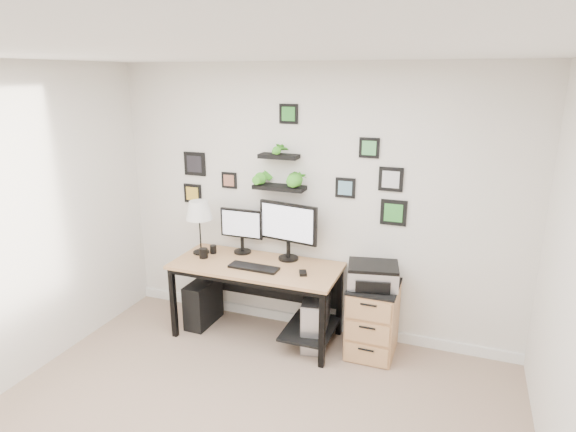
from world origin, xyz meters
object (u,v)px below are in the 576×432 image
at_px(pc_tower_black, 203,302).
at_px(monitor_right, 288,227).
at_px(pc_tower_grey, 316,320).
at_px(printer, 373,275).
at_px(table_lamp, 199,212).
at_px(mug, 203,253).
at_px(monitor_left, 242,228).
at_px(file_cabinet, 373,319).
at_px(desk, 261,276).

bearing_deg(pc_tower_black, monitor_right, 14.17).
relative_size(pc_tower_grey, printer, 1.06).
distance_m(table_lamp, printer, 1.79).
height_order(mug, pc_tower_black, mug).
height_order(monitor_right, pc_tower_grey, monitor_right).
bearing_deg(monitor_left, file_cabinet, -5.93).
xyz_separation_m(pc_tower_black, pc_tower_grey, (1.21, 0.02, 0.02)).
xyz_separation_m(monitor_left, mug, (-0.30, -0.26, -0.22)).
distance_m(pc_tower_grey, file_cabinet, 0.54).
relative_size(table_lamp, pc_tower_black, 1.17).
bearing_deg(table_lamp, pc_tower_grey, -1.86).
distance_m(monitor_left, mug, 0.45).
bearing_deg(mug, table_lamp, 129.69).
distance_m(monitor_left, pc_tower_grey, 1.16).
relative_size(pc_tower_black, printer, 0.93).
relative_size(monitor_right, printer, 1.23).
xyz_separation_m(table_lamp, pc_tower_black, (0.03, -0.06, -0.95)).
bearing_deg(desk, printer, 2.77).
distance_m(table_lamp, file_cabinet, 1.96).
bearing_deg(file_cabinet, monitor_right, 171.49).
xyz_separation_m(mug, printer, (1.65, 0.11, -0.03)).
height_order(mug, file_cabinet, mug).
xyz_separation_m(monitor_left, table_lamp, (-0.39, -0.15, 0.17)).
distance_m(monitor_right, pc_tower_grey, 0.93).
height_order(pc_tower_grey, printer, printer).
height_order(pc_tower_black, pc_tower_grey, pc_tower_grey).
bearing_deg(table_lamp, monitor_right, 8.57).
bearing_deg(pc_tower_black, printer, 3.39).
bearing_deg(pc_tower_black, file_cabinet, 3.59).
relative_size(monitor_right, table_lamp, 1.12).
relative_size(desk, pc_tower_black, 3.47).
relative_size(mug, pc_tower_black, 0.21).
xyz_separation_m(desk, pc_tower_grey, (0.55, 0.02, -0.38)).
distance_m(mug, printer, 1.65).
height_order(monitor_left, monitor_right, monitor_right).
distance_m(monitor_right, file_cabinet, 1.16).
height_order(pc_tower_grey, file_cabinet, file_cabinet).
bearing_deg(monitor_right, table_lamp, -171.43).
distance_m(monitor_left, monitor_right, 0.50).
bearing_deg(pc_tower_grey, monitor_left, 167.62).
distance_m(desk, file_cabinet, 1.12).
distance_m(monitor_right, printer, 0.92).
relative_size(pc_tower_grey, file_cabinet, 0.78).
distance_m(monitor_left, printer, 1.38).
bearing_deg(mug, pc_tower_grey, 3.72).
bearing_deg(pc_tower_grey, mug, -176.28).
relative_size(monitor_left, mug, 4.75).
height_order(pc_tower_black, printer, printer).
relative_size(monitor_right, file_cabinet, 0.91).
bearing_deg(table_lamp, monitor_left, 20.48).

